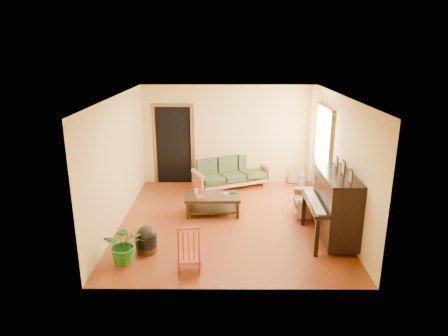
{
  "coord_description": "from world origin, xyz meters",
  "views": [
    {
      "loc": [
        -0.07,
        -7.75,
        3.53
      ],
      "look_at": [
        -0.11,
        0.2,
        1.1
      ],
      "focal_mm": 32.0,
      "sensor_mm": 36.0,
      "label": 1
    }
  ],
  "objects_px": {
    "footstool": "(146,242)",
    "ceramic_crock": "(302,180)",
    "piano": "(337,208)",
    "sofa": "(232,172)",
    "coffee_table": "(213,205)",
    "red_chair": "(189,246)",
    "potted_plant": "(124,244)",
    "armchair": "(309,199)"
  },
  "relations": [
    {
      "from": "coffee_table",
      "to": "potted_plant",
      "type": "distance_m",
      "value": 2.51
    },
    {
      "from": "coffee_table",
      "to": "ceramic_crock",
      "type": "xyz_separation_m",
      "value": [
        2.32,
        1.95,
        -0.08
      ]
    },
    {
      "from": "coffee_table",
      "to": "armchair",
      "type": "relative_size",
      "value": 1.52
    },
    {
      "from": "piano",
      "to": "ceramic_crock",
      "type": "xyz_separation_m",
      "value": [
        -0.04,
        3.16,
        -0.52
      ]
    },
    {
      "from": "potted_plant",
      "to": "armchair",
      "type": "bearing_deg",
      "value": 29.29
    },
    {
      "from": "potted_plant",
      "to": "red_chair",
      "type": "bearing_deg",
      "value": -10.3
    },
    {
      "from": "piano",
      "to": "potted_plant",
      "type": "bearing_deg",
      "value": -166.66
    },
    {
      "from": "red_chair",
      "to": "coffee_table",
      "type": "bearing_deg",
      "value": 75.62
    },
    {
      "from": "armchair",
      "to": "potted_plant",
      "type": "distance_m",
      "value": 4.02
    },
    {
      "from": "potted_plant",
      "to": "footstool",
      "type": "bearing_deg",
      "value": 50.6
    },
    {
      "from": "sofa",
      "to": "ceramic_crock",
      "type": "relative_size",
      "value": 7.03
    },
    {
      "from": "footstool",
      "to": "ceramic_crock",
      "type": "distance_m",
      "value": 5.02
    },
    {
      "from": "sofa",
      "to": "red_chair",
      "type": "distance_m",
      "value": 4.07
    },
    {
      "from": "armchair",
      "to": "footstool",
      "type": "xyz_separation_m",
      "value": [
        -3.21,
        -1.61,
        -0.21
      ]
    },
    {
      "from": "armchair",
      "to": "red_chair",
      "type": "xyz_separation_m",
      "value": [
        -2.4,
        -2.17,
        0.02
      ]
    },
    {
      "from": "coffee_table",
      "to": "ceramic_crock",
      "type": "bearing_deg",
      "value": 40.16
    },
    {
      "from": "piano",
      "to": "ceramic_crock",
      "type": "bearing_deg",
      "value": 91.45
    },
    {
      "from": "coffee_table",
      "to": "footstool",
      "type": "bearing_deg",
      "value": -123.52
    },
    {
      "from": "sofa",
      "to": "ceramic_crock",
      "type": "height_order",
      "value": "sofa"
    },
    {
      "from": "coffee_table",
      "to": "red_chair",
      "type": "xyz_separation_m",
      "value": [
        -0.32,
        -2.26,
        0.2
      ]
    },
    {
      "from": "sofa",
      "to": "footstool",
      "type": "distance_m",
      "value": 3.78
    },
    {
      "from": "armchair",
      "to": "piano",
      "type": "bearing_deg",
      "value": -71.35
    },
    {
      "from": "footstool",
      "to": "ceramic_crock",
      "type": "bearing_deg",
      "value": 46.72
    },
    {
      "from": "armchair",
      "to": "footstool",
      "type": "distance_m",
      "value": 3.59
    },
    {
      "from": "piano",
      "to": "sofa",
      "type": "bearing_deg",
      "value": 123.75
    },
    {
      "from": "coffee_table",
      "to": "sofa",
      "type": "bearing_deg",
      "value": 75.86
    },
    {
      "from": "sofa",
      "to": "potted_plant",
      "type": "relative_size",
      "value": 2.82
    },
    {
      "from": "sofa",
      "to": "footstool",
      "type": "relative_size",
      "value": 4.98
    },
    {
      "from": "sofa",
      "to": "ceramic_crock",
      "type": "xyz_separation_m",
      "value": [
        1.88,
        0.22,
        -0.28
      ]
    },
    {
      "from": "sofa",
      "to": "coffee_table",
      "type": "bearing_deg",
      "value": -128.43
    },
    {
      "from": "ceramic_crock",
      "to": "potted_plant",
      "type": "height_order",
      "value": "potted_plant"
    },
    {
      "from": "ceramic_crock",
      "to": "piano",
      "type": "bearing_deg",
      "value": -89.19
    },
    {
      "from": "piano",
      "to": "footstool",
      "type": "height_order",
      "value": "piano"
    },
    {
      "from": "piano",
      "to": "potted_plant",
      "type": "xyz_separation_m",
      "value": [
        -3.78,
        -0.85,
        -0.31
      ]
    },
    {
      "from": "ceramic_crock",
      "to": "potted_plant",
      "type": "relative_size",
      "value": 0.4
    },
    {
      "from": "coffee_table",
      "to": "red_chair",
      "type": "bearing_deg",
      "value": -98.0
    },
    {
      "from": "armchair",
      "to": "red_chair",
      "type": "height_order",
      "value": "red_chair"
    },
    {
      "from": "coffee_table",
      "to": "potted_plant",
      "type": "xyz_separation_m",
      "value": [
        -1.42,
        -2.06,
        0.13
      ]
    },
    {
      "from": "footstool",
      "to": "potted_plant",
      "type": "bearing_deg",
      "value": -129.4
    },
    {
      "from": "coffee_table",
      "to": "footstool",
      "type": "height_order",
      "value": "coffee_table"
    },
    {
      "from": "coffee_table",
      "to": "footstool",
      "type": "relative_size",
      "value": 3.05
    },
    {
      "from": "potted_plant",
      "to": "coffee_table",
      "type": "bearing_deg",
      "value": 55.39
    }
  ]
}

